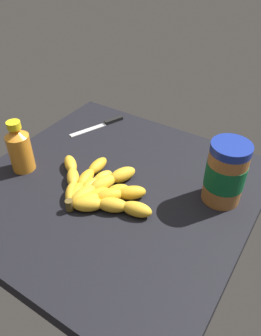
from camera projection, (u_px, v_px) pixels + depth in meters
ground_plane at (113, 192)px, 89.56cm from camera, size 71.10×72.14×4.32cm
banana_bunch at (97, 189)px, 84.56cm from camera, size 22.09×33.59×3.80cm
peanut_butter_jar at (226, 173)px, 79.40cm from camera, size 9.87×9.87×16.74cm
honey_bottle at (20, 148)px, 89.92cm from camera, size 6.46×6.46×15.30cm
butter_knife at (102, 125)px, 112.33cm from camera, size 19.30×9.43×1.20cm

